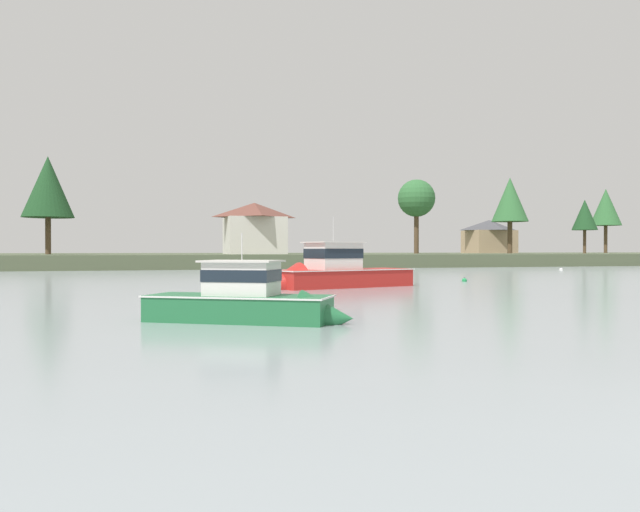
{
  "coord_description": "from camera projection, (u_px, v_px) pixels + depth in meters",
  "views": [
    {
      "loc": [
        -8.16,
        -4.6,
        2.17
      ],
      "look_at": [
        3.1,
        33.63,
        1.81
      ],
      "focal_mm": 35.47,
      "sensor_mm": 36.0,
      "label": 1
    }
  ],
  "objects": [
    {
      "name": "mooring_buoy_green",
      "position": [
        464.0,
        281.0,
        43.85
      ],
      "size": [
        0.35,
        0.35,
        0.4
      ],
      "color": "#1E8C47",
      "rests_on": "ground"
    },
    {
      "name": "shore_tree_inland_a",
      "position": [
        606.0,
        207.0,
        119.32
      ],
      "size": [
        5.68,
        5.68,
        12.16
      ],
      "color": "brown",
      "rests_on": "far_shore_bank"
    },
    {
      "name": "cruiser_green",
      "position": [
        256.0,
        308.0,
        19.07
      ],
      "size": [
        6.41,
        4.72,
        3.33
      ],
      "color": "#236B3D",
      "rests_on": "ground"
    },
    {
      "name": "shore_tree_center_right",
      "position": [
        510.0,
        200.0,
        103.02
      ],
      "size": [
        5.89,
        5.89,
        12.41
      ],
      "color": "brown",
      "rests_on": "far_shore_bank"
    },
    {
      "name": "cruiser_red",
      "position": [
        328.0,
        278.0,
        36.67
      ],
      "size": [
        10.1,
        5.42,
        5.14
      ],
      "color": "#B2231E",
      "rests_on": "ground"
    },
    {
      "name": "far_shore_bank",
      "position": [
        190.0,
        259.0,
        96.25
      ],
      "size": [
        226.64,
        54.19,
        1.64
      ],
      "primitive_type": "cube",
      "color": "#4C563D",
      "rests_on": "ground"
    },
    {
      "name": "shore_tree_inland_b",
      "position": [
        585.0,
        215.0,
        102.55
      ],
      "size": [
        4.05,
        4.05,
        8.77
      ],
      "color": "brown",
      "rests_on": "far_shore_bank"
    },
    {
      "name": "cottage_near_water",
      "position": [
        489.0,
        236.0,
        112.86
      ],
      "size": [
        8.42,
        6.87,
        5.93
      ],
      "color": "tan",
      "rests_on": "far_shore_bank"
    },
    {
      "name": "shore_tree_inland_c",
      "position": [
        416.0,
        199.0,
        100.2
      ],
      "size": [
        5.94,
        5.94,
        11.76
      ],
      "color": "brown",
      "rests_on": "far_shore_bank"
    },
    {
      "name": "shore_tree_far_left",
      "position": [
        48.0,
        187.0,
        81.21
      ],
      "size": [
        6.47,
        6.47,
        12.66
      ],
      "color": "brown",
      "rests_on": "far_shore_bank"
    },
    {
      "name": "cottage_behind_trees",
      "position": [
        254.0,
        228.0,
        89.3
      ],
      "size": [
        8.63,
        8.03,
        7.25
      ],
      "color": "silver",
      "rests_on": "far_shore_bank"
    },
    {
      "name": "mooring_buoy_white",
      "position": [
        561.0,
        270.0,
        68.44
      ],
      "size": [
        0.38,
        0.38,
        0.44
      ],
      "color": "white",
      "rests_on": "ground"
    }
  ]
}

